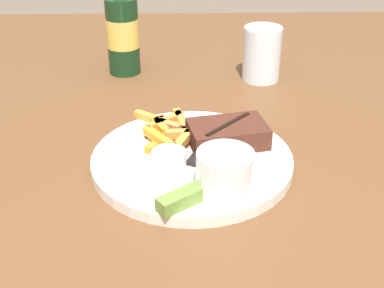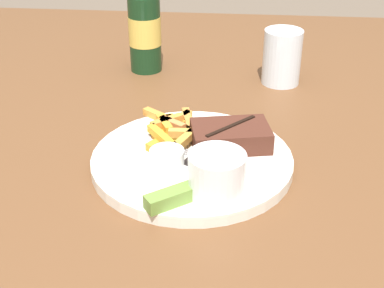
{
  "view_description": "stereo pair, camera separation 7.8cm",
  "coord_description": "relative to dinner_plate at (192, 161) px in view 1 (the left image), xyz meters",
  "views": [
    {
      "loc": [
        -0.02,
        -0.68,
        1.2
      ],
      "look_at": [
        0.0,
        0.0,
        0.81
      ],
      "focal_mm": 50.0,
      "sensor_mm": 36.0,
      "label": 1
    },
    {
      "loc": [
        0.06,
        -0.68,
        1.2
      ],
      "look_at": [
        0.0,
        0.0,
        0.81
      ],
      "focal_mm": 50.0,
      "sensor_mm": 36.0,
      "label": 2
    }
  ],
  "objects": [
    {
      "name": "dipping_sauce_cup",
      "position": [
        -0.03,
        -0.03,
        0.02
      ],
      "size": [
        0.05,
        0.05,
        0.02
      ],
      "color": "silver",
      "rests_on": "dinner_plate"
    },
    {
      "name": "drinking_glass",
      "position": [
        0.15,
        0.33,
        0.04
      ],
      "size": [
        0.08,
        0.08,
        0.11
      ],
      "color": "silver",
      "rests_on": "dining_table"
    },
    {
      "name": "knife_utensil",
      "position": [
        0.02,
        0.03,
        0.01
      ],
      "size": [
        0.08,
        0.16,
        0.01
      ],
      "rotation": [
        0.0,
        0.0,
        1.15
      ],
      "color": "#B7B7BC",
      "rests_on": "dinner_plate"
    },
    {
      "name": "coleslaw_cup",
      "position": [
        0.04,
        -0.09,
        0.04
      ],
      "size": [
        0.08,
        0.08,
        0.06
      ],
      "color": "white",
      "rests_on": "dinner_plate"
    },
    {
      "name": "dinner_plate",
      "position": [
        0.0,
        0.0,
        0.0
      ],
      "size": [
        0.3,
        0.3,
        0.02
      ],
      "color": "silver",
      "rests_on": "dining_table"
    },
    {
      "name": "fries_pile",
      "position": [
        -0.03,
        0.06,
        0.02
      ],
      "size": [
        0.13,
        0.15,
        0.02
      ],
      "color": "gold",
      "rests_on": "dinner_plate"
    },
    {
      "name": "fork_utensil",
      "position": [
        -0.07,
        0.04,
        0.01
      ],
      "size": [
        0.12,
        0.08,
        0.0
      ],
      "rotation": [
        0.0,
        0.0,
        5.74
      ],
      "color": "#B7B7BC",
      "rests_on": "dinner_plate"
    },
    {
      "name": "pickle_spear",
      "position": [
        -0.02,
        -0.12,
        0.02
      ],
      "size": [
        0.07,
        0.06,
        0.02
      ],
      "color": "olive",
      "rests_on": "dinner_plate"
    },
    {
      "name": "steak_portion",
      "position": [
        0.06,
        0.04,
        0.03
      ],
      "size": [
        0.13,
        0.1,
        0.03
      ],
      "color": "#472319",
      "rests_on": "dinner_plate"
    },
    {
      "name": "dining_table",
      "position": [
        0.0,
        0.0,
        -0.06
      ],
      "size": [
        1.58,
        1.62,
        0.77
      ],
      "color": "brown",
      "rests_on": "ground_plane"
    },
    {
      "name": "beer_bottle",
      "position": [
        -0.13,
        0.38,
        0.08
      ],
      "size": [
        0.07,
        0.07,
        0.25
      ],
      "color": "#143319",
      "rests_on": "dining_table"
    }
  ]
}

